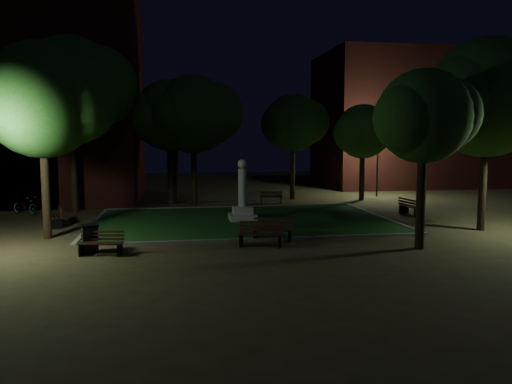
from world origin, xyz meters
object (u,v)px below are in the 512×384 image
at_px(bench_near_left, 261,235).
at_px(bench_far_side, 271,198).
at_px(trash_bin, 90,238).
at_px(bicycle, 25,205).
at_px(bench_near_right, 273,230).
at_px(bench_right_side, 410,207).
at_px(bench_west_near, 101,244).
at_px(bench_left_side, 56,217).
at_px(monument, 242,203).

distance_m(bench_near_left, bench_far_side, 13.34).
distance_m(trash_bin, bicycle, 11.87).
height_order(bench_near_right, bench_right_side, bench_right_side).
bearing_deg(bench_near_left, bench_right_side, 51.14).
bearing_deg(bicycle, bench_right_side, -65.13).
relative_size(bench_near_right, bench_west_near, 1.06).
distance_m(bench_near_right, trash_bin, 7.45).
xyz_separation_m(bench_near_left, bench_west_near, (-6.17, -0.53, -0.04)).
height_order(bench_right_side, bicycle, bicycle).
xyz_separation_m(bench_left_side, trash_bin, (2.63, -6.16, 0.09)).
bearing_deg(bicycle, monument, -75.05).
bearing_deg(bicycle, bench_west_near, -117.27).
distance_m(bench_west_near, bench_left_side, 7.39).
distance_m(bench_west_near, bicycle, 12.58).
bearing_deg(bench_left_side, bicycle, -165.30).
bearing_deg(bicycle, bench_left_side, -113.88).
distance_m(bench_right_side, bench_far_side, 9.34).
height_order(monument, bench_near_right, monument).
bearing_deg(bench_west_near, bench_near_left, 14.59).
bearing_deg(bench_left_side, bench_far_side, 103.15).
bearing_deg(bench_left_side, bench_near_right, 46.98).
bearing_deg(bench_west_near, bench_far_side, 65.68).
relative_size(bench_near_left, trash_bin, 1.78).
relative_size(bench_near_left, bench_right_side, 1.05).
height_order(bench_left_side, trash_bin, trash_bin).
bearing_deg(bench_near_left, monument, 106.23).
relative_size(monument, bicycle, 1.65).
xyz_separation_m(monument, bench_far_side, (2.87, 6.85, -0.57)).
xyz_separation_m(trash_bin, bicycle, (-5.29, 10.63, -0.04)).
relative_size(bench_far_side, trash_bin, 1.47).
height_order(monument, bench_right_side, monument).
bearing_deg(bicycle, bench_far_side, -45.59).
bearing_deg(monument, bicycle, 159.58).
relative_size(bench_near_right, bench_right_side, 0.99).
xyz_separation_m(monument, bench_right_side, (9.68, 0.46, -0.50)).
xyz_separation_m(bench_right_side, trash_bin, (-16.43, -6.60, 0.09)).
relative_size(monument, bench_west_near, 1.88).
xyz_separation_m(bench_near_left, bench_near_right, (0.71, 1.08, -0.02)).
height_order(monument, bench_west_near, monument).
bearing_deg(bench_far_side, bench_near_right, 89.66).
distance_m(bench_near_right, bench_left_side, 11.22).
relative_size(bench_near_right, bench_left_side, 0.97).
bearing_deg(bench_far_side, trash_bin, 63.82).
bearing_deg(bench_right_side, bicycle, 74.08).
bearing_deg(bench_near_right, bench_west_near, -147.69).
bearing_deg(bench_near_right, bench_near_left, -104.19).
relative_size(bench_right_side, trash_bin, 1.70).
bearing_deg(bench_west_near, bench_right_side, 33.81).
height_order(monument, bench_far_side, monument).
bearing_deg(bench_near_right, bench_far_side, 98.51).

